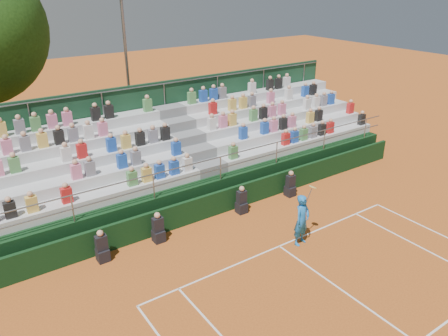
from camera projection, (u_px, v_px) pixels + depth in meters
ground at (279, 246)px, 15.61m from camera, size 90.00×90.00×0.00m
courtside_wall at (228, 200)px, 17.82m from camera, size 20.00×0.15×1.00m
line_officials at (205, 214)px, 16.77m from camera, size 8.89×0.40×1.19m
grandstand at (188, 161)px, 20.03m from camera, size 20.00×5.20×4.40m
tennis_player at (302, 220)px, 15.42m from camera, size 0.92×0.61×2.22m
floodlight_mast at (126, 61)px, 23.02m from camera, size 0.60×0.25×8.25m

